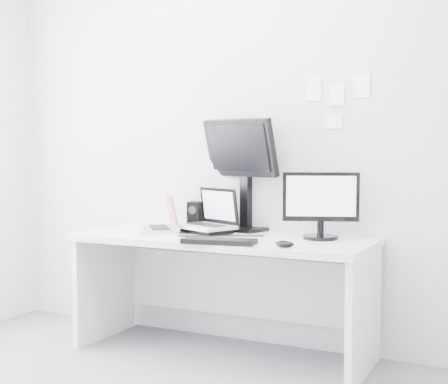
# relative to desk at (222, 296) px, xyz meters

# --- Properties ---
(back_wall) EXTENTS (3.60, 0.00, 3.60)m
(back_wall) POSITION_rel_desk_xyz_m (0.00, 0.35, 0.99)
(back_wall) COLOR #B3B5B8
(back_wall) RESTS_ON ground
(desk) EXTENTS (1.80, 0.70, 0.73)m
(desk) POSITION_rel_desk_xyz_m (0.00, 0.00, 0.00)
(desk) COLOR silver
(desk) RESTS_ON ground
(macbook) EXTENTS (0.41, 0.43, 0.26)m
(macbook) POSITION_rel_desk_xyz_m (-0.49, 0.04, 0.49)
(macbook) COLOR silver
(macbook) RESTS_ON desk
(speaker) EXTENTS (0.12, 0.12, 0.18)m
(speaker) POSITION_rel_desk_xyz_m (-0.34, 0.29, 0.45)
(speaker) COLOR black
(speaker) RESTS_ON desk
(dell_laptop) EXTENTS (0.42, 0.38, 0.29)m
(dell_laptop) POSITION_rel_desk_xyz_m (-0.17, 0.10, 0.51)
(dell_laptop) COLOR #B7BAC0
(dell_laptop) RESTS_ON desk
(rear_monitor) EXTENTS (0.57, 0.35, 0.74)m
(rear_monitor) POSITION_rel_desk_xyz_m (-0.00, 0.29, 0.73)
(rear_monitor) COLOR black
(rear_monitor) RESTS_ON desk
(samsung_monitor) EXTENTS (0.49, 0.35, 0.41)m
(samsung_monitor) POSITION_rel_desk_xyz_m (0.57, 0.14, 0.57)
(samsung_monitor) COLOR black
(samsung_monitor) RESTS_ON desk
(keyboard) EXTENTS (0.43, 0.21, 0.03)m
(keyboard) POSITION_rel_desk_xyz_m (0.12, -0.28, 0.38)
(keyboard) COLOR black
(keyboard) RESTS_ON desk
(mouse) EXTENTS (0.11, 0.07, 0.04)m
(mouse) POSITION_rel_desk_xyz_m (0.49, -0.24, 0.38)
(mouse) COLOR black
(mouse) RESTS_ON desk
(wall_note_0) EXTENTS (0.10, 0.00, 0.14)m
(wall_note_0) POSITION_rel_desk_xyz_m (0.45, 0.34, 1.26)
(wall_note_0) COLOR white
(wall_note_0) RESTS_ON back_wall
(wall_note_1) EXTENTS (0.09, 0.00, 0.13)m
(wall_note_1) POSITION_rel_desk_xyz_m (0.60, 0.34, 1.22)
(wall_note_1) COLOR white
(wall_note_1) RESTS_ON back_wall
(wall_note_2) EXTENTS (0.10, 0.00, 0.14)m
(wall_note_2) POSITION_rel_desk_xyz_m (0.75, 0.34, 1.26)
(wall_note_2) COLOR white
(wall_note_2) RESTS_ON back_wall
(wall_note_3) EXTENTS (0.11, 0.00, 0.08)m
(wall_note_3) POSITION_rel_desk_xyz_m (0.58, 0.34, 1.05)
(wall_note_3) COLOR white
(wall_note_3) RESTS_ON back_wall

